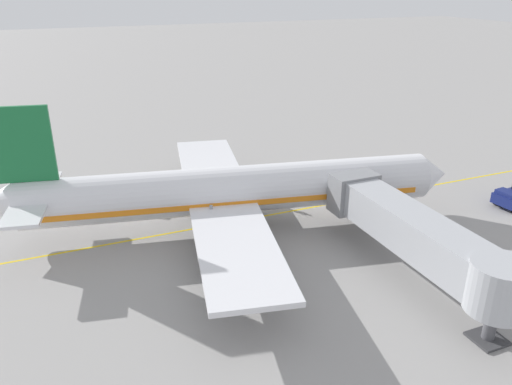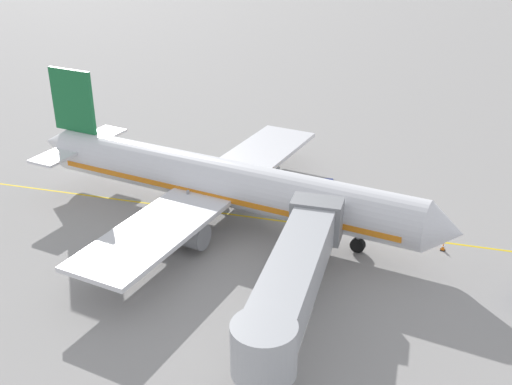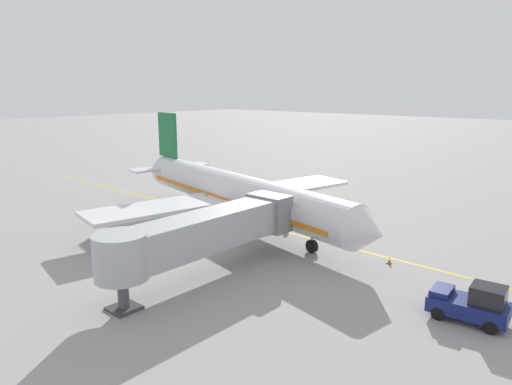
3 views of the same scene
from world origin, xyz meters
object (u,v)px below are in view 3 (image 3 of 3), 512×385
(pushback_tractor, at_px, (471,304))
(ground_crew_loader, at_px, (288,218))
(baggage_cart_front, at_px, (293,202))
(ground_crew_wing_walker, at_px, (273,213))
(jet_bridge, at_px, (203,232))
(parked_airliner, at_px, (235,192))
(baggage_tug_lead, at_px, (325,215))
(baggage_tug_trailing, at_px, (235,196))
(baggage_cart_second_in_train, at_px, (276,198))
(safety_cone_nose_left, at_px, (389,260))

(pushback_tractor, height_order, ground_crew_loader, pushback_tractor)
(baggage_cart_front, distance_m, ground_crew_wing_walker, 5.34)
(jet_bridge, distance_m, ground_crew_loader, 14.62)
(parked_airliner, xyz_separation_m, jet_bridge, (11.93, 8.49, 0.27))
(baggage_tug_lead, distance_m, baggage_tug_trailing, 13.20)
(baggage_tug_trailing, distance_m, baggage_cart_second_in_train, 5.42)
(baggage_cart_second_in_train, bearing_deg, ground_crew_loader, 46.89)
(baggage_cart_front, bearing_deg, baggage_cart_second_in_train, -98.59)
(parked_airliner, bearing_deg, ground_crew_loader, 111.66)
(pushback_tractor, distance_m, baggage_cart_front, 27.22)
(ground_crew_wing_walker, bearing_deg, baggage_cart_front, -165.63)
(ground_crew_loader, bearing_deg, baggage_cart_front, -147.00)
(parked_airliner, xyz_separation_m, baggage_tug_lead, (-6.42, 6.83, -2.47))
(parked_airliner, xyz_separation_m, ground_crew_wing_walker, (-2.67, 2.94, -2.23))
(ground_crew_wing_walker, bearing_deg, safety_cone_nose_left, 78.11)
(parked_airliner, height_order, pushback_tractor, parked_airliner)
(baggage_tug_lead, distance_m, safety_cone_nose_left, 12.51)
(parked_airliner, xyz_separation_m, safety_cone_nose_left, (0.36, 17.33, -2.90))
(ground_crew_loader, height_order, safety_cone_nose_left, ground_crew_loader)
(baggage_tug_trailing, xyz_separation_m, ground_crew_loader, (4.42, 11.70, 0.24))
(jet_bridge, height_order, ground_crew_wing_walker, jet_bridge)
(pushback_tractor, relative_size, baggage_tug_trailing, 1.70)
(jet_bridge, distance_m, baggage_cart_second_in_train, 22.56)
(parked_airliner, bearing_deg, baggage_cart_second_in_train, -171.50)
(pushback_tractor, xyz_separation_m, baggage_tug_trailing, (-12.40, -31.50, -0.39))
(baggage_cart_front, relative_size, ground_crew_wing_walker, 1.76)
(baggage_tug_lead, relative_size, safety_cone_nose_left, 4.56)
(jet_bridge, relative_size, baggage_tug_lead, 6.23)
(baggage_cart_second_in_train, bearing_deg, baggage_cart_front, 81.41)
(pushback_tractor, height_order, safety_cone_nose_left, pushback_tractor)
(baggage_tug_lead, height_order, safety_cone_nose_left, baggage_tug_lead)
(ground_crew_loader, bearing_deg, baggage_tug_trailing, -110.70)
(pushback_tractor, bearing_deg, jet_bridge, -69.97)
(ground_crew_wing_walker, height_order, safety_cone_nose_left, ground_crew_wing_walker)
(baggage_cart_second_in_train, relative_size, ground_crew_loader, 1.76)
(ground_crew_wing_walker, bearing_deg, baggage_tug_trailing, -112.57)
(pushback_tractor, bearing_deg, ground_crew_wing_walker, -111.02)
(baggage_tug_lead, xyz_separation_m, ground_crew_wing_walker, (3.75, -3.89, 0.24))
(pushback_tractor, relative_size, ground_crew_wing_walker, 2.72)
(safety_cone_nose_left, bearing_deg, ground_crew_wing_walker, -101.89)
(parked_airliner, relative_size, pushback_tractor, 8.08)
(parked_airliner, distance_m, baggage_tug_lead, 9.70)
(baggage_tug_lead, height_order, ground_crew_loader, ground_crew_loader)
(jet_bridge, relative_size, baggage_cart_second_in_train, 5.64)
(jet_bridge, bearing_deg, baggage_tug_trailing, -141.20)
(ground_crew_loader, xyz_separation_m, safety_cone_nose_left, (2.48, 12.00, -0.66))
(safety_cone_nose_left, bearing_deg, baggage_cart_second_in_train, -114.93)
(baggage_cart_front, distance_m, baggage_cart_second_in_train, 2.89)
(baggage_tug_trailing, relative_size, safety_cone_nose_left, 4.58)
(parked_airliner, relative_size, ground_crew_loader, 21.97)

